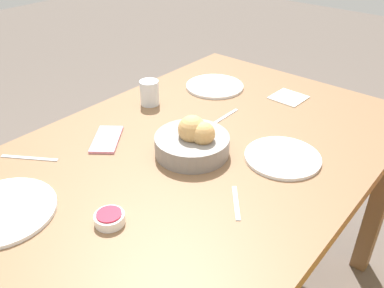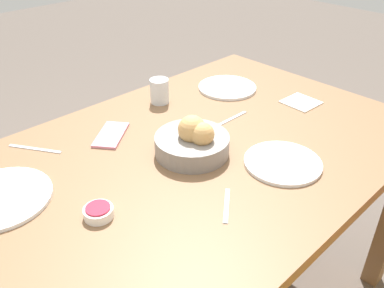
{
  "view_description": "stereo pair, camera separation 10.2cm",
  "coord_description": "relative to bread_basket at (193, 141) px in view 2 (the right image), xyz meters",
  "views": [
    {
      "loc": [
        0.68,
        0.63,
        1.38
      ],
      "look_at": [
        -0.07,
        0.01,
        0.78
      ],
      "focal_mm": 38.0,
      "sensor_mm": 36.0,
      "label": 1
    },
    {
      "loc": [
        0.61,
        0.7,
        1.38
      ],
      "look_at": [
        -0.07,
        0.01,
        0.78
      ],
      "focal_mm": 38.0,
      "sensor_mm": 36.0,
      "label": 2
    }
  ],
  "objects": [
    {
      "name": "dining_table",
      "position": [
        0.07,
        -0.01,
        -0.13
      ],
      "size": [
        1.56,
        0.91,
        0.75
      ],
      "color": "brown",
      "rests_on": "ground_plane"
    },
    {
      "name": "bread_basket",
      "position": [
        0.0,
        0.0,
        0.0
      ],
      "size": [
        0.21,
        0.21,
        0.12
      ],
      "color": "gray",
      "rests_on": "dining_table"
    },
    {
      "name": "jam_bowl_berry",
      "position": [
        0.34,
        0.04,
        -0.03
      ],
      "size": [
        0.07,
        0.07,
        0.03
      ],
      "color": "white",
      "rests_on": "dining_table"
    },
    {
      "name": "cell_phone",
      "position": [
        0.11,
        -0.24,
        -0.04
      ],
      "size": [
        0.16,
        0.15,
        0.01
      ],
      "color": "pink",
      "rests_on": "dining_table"
    },
    {
      "name": "plate_far_center",
      "position": [
        -0.14,
        0.21,
        -0.04
      ],
      "size": [
        0.21,
        0.21,
        0.01
      ],
      "color": "white",
      "rests_on": "dining_table"
    },
    {
      "name": "plate_near_right",
      "position": [
        0.48,
        -0.18,
        -0.04
      ],
      "size": [
        0.25,
        0.25,
        0.01
      ],
      "color": "white",
      "rests_on": "dining_table"
    },
    {
      "name": "fork_silver",
      "position": [
        0.32,
        -0.33,
        -0.04
      ],
      "size": [
        0.1,
        0.15,
        0.0
      ],
      "color": "#B7B7BC",
      "rests_on": "dining_table"
    },
    {
      "name": "napkin",
      "position": [
        -0.5,
        0.03,
        -0.04
      ],
      "size": [
        0.12,
        0.12,
        0.0
      ],
      "color": "silver",
      "rests_on": "dining_table"
    },
    {
      "name": "knife_silver",
      "position": [
        -0.22,
        -0.06,
        -0.04
      ],
      "size": [
        0.17,
        0.01,
        0.0
      ],
      "color": "#B7B7BC",
      "rests_on": "dining_table"
    },
    {
      "name": "plate_near_left",
      "position": [
        -0.4,
        -0.23,
        -0.04
      ],
      "size": [
        0.22,
        0.22,
        0.01
      ],
      "color": "white",
      "rests_on": "dining_table"
    },
    {
      "name": "water_tumbler",
      "position": [
        -0.15,
        -0.32,
        0.0
      ],
      "size": [
        0.07,
        0.07,
        0.09
      ],
      "color": "silver",
      "rests_on": "dining_table"
    },
    {
      "name": "spoon_coffee",
      "position": [
        0.1,
        0.22,
        -0.04
      ],
      "size": [
        0.1,
        0.09,
        0.0
      ],
      "color": "#B7B7BC",
      "rests_on": "dining_table"
    }
  ]
}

